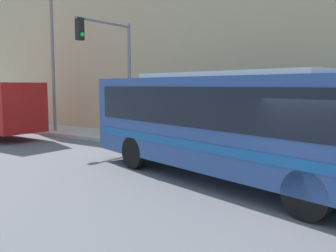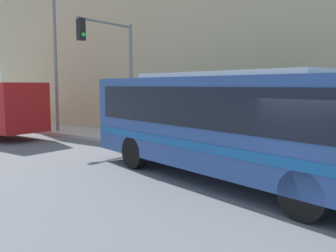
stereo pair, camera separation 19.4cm
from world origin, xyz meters
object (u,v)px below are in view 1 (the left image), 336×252
Objects in this scene: fire_hydrant at (239,143)px; street_lamp at (49,49)px; traffic_light_pole at (113,60)px; city_bus at (234,119)px.

fire_hydrant is 0.09× the size of street_lamp.
street_lamp reaches higher than fire_hydrant.
street_lamp is (0.94, 5.85, 0.90)m from traffic_light_pole.
city_bus is 15.59× the size of fire_hydrant.
traffic_light_pole is (2.88, 7.42, 2.09)m from city_bus.
city_bus is 4.35m from fire_hydrant.
city_bus is 1.38× the size of street_lamp.
traffic_light_pole is 5.99m from street_lamp.
city_bus is at bearing -111.22° from traffic_light_pole.
fire_hydrant is (3.83, 1.59, -1.31)m from city_bus.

